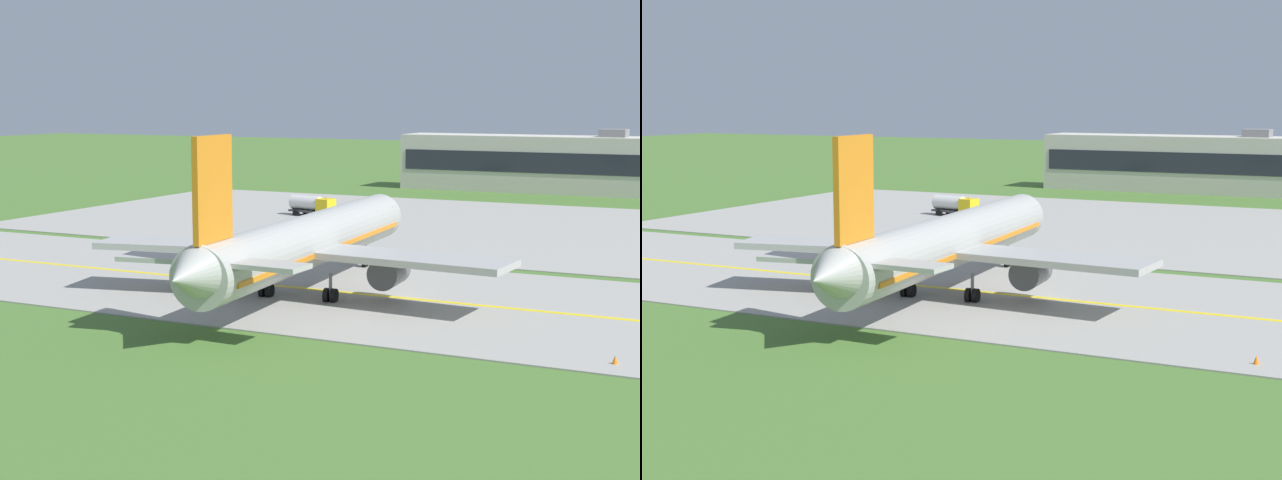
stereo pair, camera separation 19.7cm
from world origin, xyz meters
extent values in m
plane|color=#47702D|center=(0.00, 0.00, 0.00)|extent=(500.00, 500.00, 0.00)
cube|color=#9E9B93|center=(0.00, 0.00, 0.05)|extent=(240.00, 28.00, 0.10)
cube|color=#9E9B93|center=(10.00, 42.00, 0.05)|extent=(140.00, 52.00, 0.10)
cube|color=yellow|center=(0.00, 0.00, 0.11)|extent=(220.00, 0.60, 0.01)
cylinder|color=#ADADA8|center=(-6.59, -1.80, 4.20)|extent=(6.49, 34.20, 4.00)
cone|color=#ADADA8|center=(-7.94, 16.35, 4.20)|extent=(3.98, 2.87, 3.80)
cone|color=#ADADA8|center=(-5.24, -20.15, 4.60)|extent=(3.63, 3.44, 3.40)
cube|color=orange|center=(-6.59, -1.80, 3.70)|extent=(6.37, 31.50, 0.36)
cube|color=#1E232D|center=(-7.77, 14.16, 4.90)|extent=(3.52, 2.05, 0.70)
cube|color=#ADADA8|center=(-14.91, -4.62, 3.70)|extent=(15.68, 7.87, 0.50)
cylinder|color=#47474C|center=(-13.06, -2.48, 2.30)|extent=(2.54, 3.56, 2.30)
cylinder|color=black|center=(-13.18, -0.88, 2.30)|extent=(2.11, 0.40, 2.10)
cube|color=#ADADA8|center=(2.04, -3.37, 3.70)|extent=(15.28, 5.78, 0.50)
cylinder|color=#47474C|center=(-0.10, -1.52, 2.30)|extent=(2.54, 3.56, 2.30)
cylinder|color=black|center=(-0.21, 0.07, 2.30)|extent=(2.11, 0.40, 2.10)
cube|color=orange|center=(-5.49, -16.76, 9.45)|extent=(0.72, 4.42, 6.50)
cube|color=#ADADA8|center=(-8.67, -17.20, 5.00)|extent=(6.33, 3.43, 0.30)
cube|color=#ADADA8|center=(-2.28, -16.72, 5.00)|extent=(6.07, 2.58, 0.30)
cylinder|color=slate|center=(-7.55, 11.16, 1.38)|extent=(0.24, 0.24, 1.65)
cylinder|color=black|center=(-7.55, 11.16, 0.55)|extent=(0.43, 1.12, 1.10)
cylinder|color=slate|center=(-9.04, -3.99, 1.38)|extent=(0.24, 0.24, 1.65)
cylinder|color=black|center=(-9.31, -4.01, 0.55)|extent=(0.43, 1.12, 1.10)
cylinder|color=black|center=(-8.77, -3.97, 0.55)|extent=(0.43, 1.12, 1.10)
cylinder|color=slate|center=(-3.85, -3.60, 1.38)|extent=(0.24, 0.24, 1.65)
cylinder|color=black|center=(-4.13, -3.62, 0.55)|extent=(0.43, 1.12, 1.10)
cylinder|color=black|center=(-3.58, -3.58, 0.55)|extent=(0.43, 1.12, 1.10)
cube|color=yellow|center=(-26.47, 41.97, 1.50)|extent=(2.09, 2.26, 1.80)
cube|color=#1E232D|center=(-25.72, 41.85, 1.81)|extent=(0.41, 1.84, 0.81)
cylinder|color=silver|center=(-29.44, 42.44, 1.75)|extent=(4.43, 2.43, 1.80)
cube|color=#383838|center=(-29.44, 42.44, 0.72)|extent=(4.48, 2.73, 0.24)
cylinder|color=orange|center=(-26.47, 41.97, 2.50)|extent=(0.20, 0.20, 0.18)
cylinder|color=black|center=(-26.32, 42.96, 0.45)|extent=(0.94, 0.44, 0.90)
cylinder|color=black|center=(-26.63, 40.98, 0.45)|extent=(0.94, 0.44, 0.90)
cylinder|color=black|center=(-30.10, 43.61, 0.45)|extent=(0.94, 0.44, 0.90)
cylinder|color=black|center=(-30.43, 41.53, 0.45)|extent=(0.94, 0.44, 0.90)
cube|color=beige|center=(-9.14, 87.51, 4.44)|extent=(47.43, 8.88, 8.88)
cube|color=#1E232D|center=(-9.14, 83.02, 4.88)|extent=(45.53, 0.10, 3.20)
cube|color=slate|center=(0.35, 87.51, 9.48)|extent=(4.00, 4.00, 1.20)
cone|color=orange|center=(17.85, -11.70, 0.30)|extent=(0.44, 0.44, 0.60)
camera|label=1|loc=(26.66, -67.00, 15.02)|focal=54.94mm
camera|label=2|loc=(26.84, -66.91, 15.02)|focal=54.94mm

